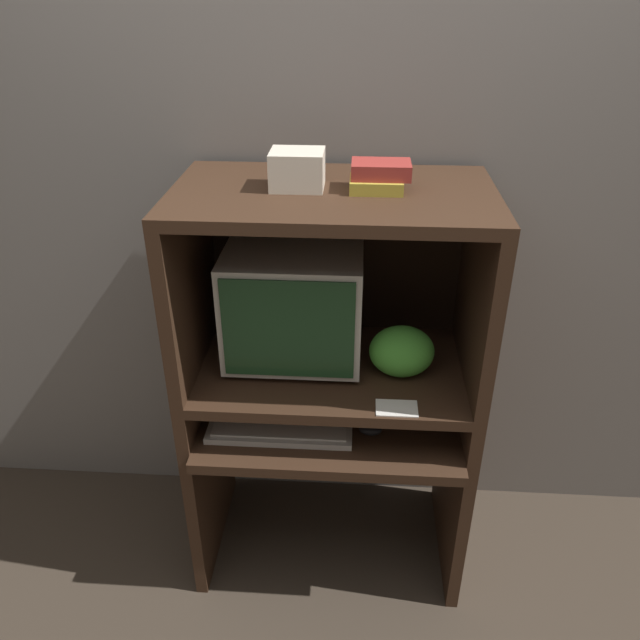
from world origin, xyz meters
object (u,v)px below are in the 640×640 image
(crt_monitor, at_px, (294,302))
(book_stack, at_px, (379,176))
(snack_bag, at_px, (402,351))
(mouse, at_px, (371,429))
(storage_box, at_px, (297,170))
(keyboard, at_px, (280,428))

(crt_monitor, height_order, book_stack, book_stack)
(crt_monitor, distance_m, snack_bag, 0.37)
(mouse, xyz_separation_m, storage_box, (-0.23, 0.14, 0.79))
(keyboard, distance_m, storage_box, 0.81)
(mouse, relative_size, book_stack, 0.44)
(book_stack, distance_m, storage_box, 0.23)
(crt_monitor, bearing_deg, storage_box, -63.10)
(mouse, bearing_deg, storage_box, 149.11)
(crt_monitor, bearing_deg, mouse, -35.57)
(snack_bag, bearing_deg, book_stack, 156.03)
(mouse, xyz_separation_m, snack_bag, (0.09, 0.09, 0.24))
(keyboard, relative_size, book_stack, 2.78)
(snack_bag, bearing_deg, keyboard, -165.48)
(keyboard, relative_size, snack_bag, 2.28)
(crt_monitor, relative_size, snack_bag, 2.11)
(book_stack, xyz_separation_m, storage_box, (-0.23, 0.01, 0.01))
(crt_monitor, distance_m, mouse, 0.47)
(mouse, distance_m, storage_box, 0.84)
(crt_monitor, relative_size, book_stack, 2.57)
(mouse, height_order, book_stack, book_stack)
(snack_bag, distance_m, book_stack, 0.55)
(snack_bag, height_order, book_stack, book_stack)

